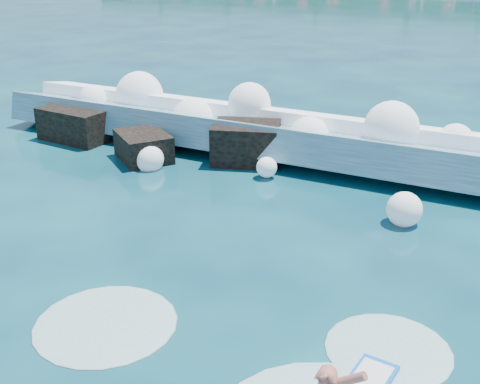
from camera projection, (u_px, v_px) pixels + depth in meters
The scene contains 4 objects.
ground at pixel (123, 273), 11.44m from camera, with size 200.00×200.00×0.00m, color #082A41.
breaking_wave at pixel (279, 136), 17.63m from camera, with size 18.23×2.83×1.57m.
rock_cluster at pixel (148, 137), 18.05m from camera, with size 7.98×3.21×1.29m.
wave_spray at pixel (263, 120), 17.60m from camera, with size 14.61×4.82×2.12m.
Camera 1 is at (6.48, -7.91, 5.81)m, focal length 45.00 mm.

